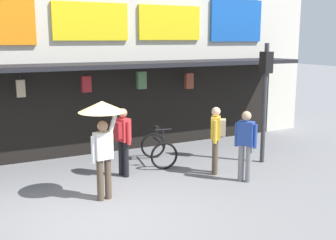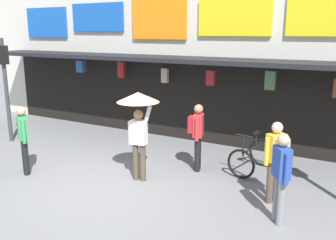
# 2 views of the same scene
# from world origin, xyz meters

# --- Properties ---
(ground_plane) EXTENTS (80.00, 80.00, 0.00)m
(ground_plane) POSITION_xyz_m (0.00, 0.00, 0.00)
(ground_plane) COLOR slate
(shopfront) EXTENTS (18.00, 2.60, 8.00)m
(shopfront) POSITION_xyz_m (0.00, 4.57, 3.96)
(shopfront) COLOR beige
(shopfront) RESTS_ON ground
(traffic_light_far) EXTENTS (0.30, 0.34, 3.20)m
(traffic_light_far) POSITION_xyz_m (5.03, 1.07, 2.14)
(traffic_light_far) COLOR #38383D
(traffic_light_far) RESTS_ON ground
(bicycle_parked) EXTENTS (0.92, 1.27, 1.05)m
(bicycle_parked) POSITION_xyz_m (2.45, 2.23, 0.39)
(bicycle_parked) COLOR black
(bicycle_parked) RESTS_ON ground
(pedestrian_in_green) EXTENTS (0.39, 0.45, 1.68)m
(pedestrian_in_green) POSITION_xyz_m (3.63, 0.01, 0.95)
(pedestrian_in_green) COLOR gray
(pedestrian_in_green) RESTS_ON ground
(pedestrian_with_umbrella) EXTENTS (0.96, 0.96, 2.08)m
(pedestrian_with_umbrella) POSITION_xyz_m (0.33, 0.43, 1.64)
(pedestrian_with_umbrella) COLOR brown
(pedestrian_with_umbrella) RESTS_ON ground
(pedestrian_in_yellow) EXTENTS (0.43, 0.51, 1.68)m
(pedestrian_in_yellow) POSITION_xyz_m (1.22, 1.67, 0.98)
(pedestrian_in_yellow) COLOR black
(pedestrian_in_yellow) RESTS_ON ground
(pedestrian_in_red) EXTENTS (0.47, 0.48, 1.68)m
(pedestrian_in_red) POSITION_xyz_m (3.35, 0.81, 0.98)
(pedestrian_in_red) COLOR brown
(pedestrian_in_red) RESTS_ON ground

